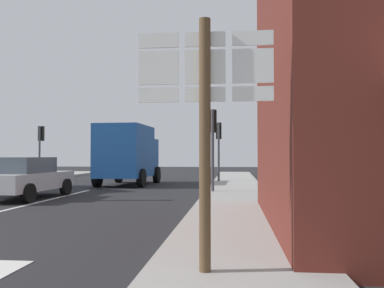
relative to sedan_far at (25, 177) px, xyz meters
The scene contains 9 objects.
ground_plane 2.06m from the sedan_far, 57.60° to the left, with size 80.00×80.00×0.00m, color #232326.
sidewalk_right 7.50m from the sedan_far, ahead, with size 2.43×44.00×0.14m, color #9E9B96.
lane_centre_stripe 2.70m from the sedan_far, 66.68° to the right, with size 0.16×12.00×0.01m, color silver.
sedan_far is the anchor object (origin of this frame).
delivery_truck 7.34m from the sedan_far, 74.79° to the left, with size 2.62×5.07×3.05m.
route_sign_post 11.50m from the sedan_far, 52.13° to the right, with size 1.66×0.14×3.20m.
traffic_light_far_left 11.53m from the sedan_far, 113.18° to the left, with size 0.30×0.49×3.34m.
traffic_light_near_right 7.16m from the sedan_far, 19.61° to the left, with size 0.30×0.49×3.34m.
traffic_light_far_right 11.15m from the sedan_far, 53.56° to the left, with size 0.30×0.49×3.35m.
Camera 1 is at (6.34, -5.67, 1.53)m, focal length 38.88 mm.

